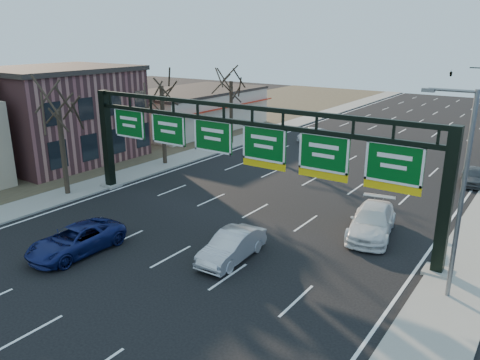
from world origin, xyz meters
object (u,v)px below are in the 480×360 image
Objects in this scene: sign_gantry at (240,148)px; car_blue_suv at (76,240)px; car_white_wagon at (372,221)px; car_silver_sedan at (232,246)px.

car_blue_suv is at bearing -118.07° from sign_gantry.
car_blue_suv is 16.27m from car_white_wagon.
sign_gantry is 5.46× the size of car_silver_sedan.
sign_gantry is at bearing -171.69° from car_white_wagon.
car_silver_sedan is (2.60, -4.45, -3.89)m from sign_gantry.
car_white_wagon is at bearing 43.14° from car_blue_suv.
car_blue_suv is 1.16× the size of car_silver_sedan.
car_silver_sedan reaches higher than car_blue_suv.
car_white_wagon is at bearing 53.26° from car_silver_sedan.
car_blue_suv is at bearing -148.25° from car_white_wagon.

